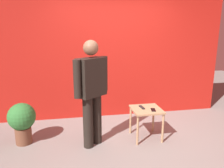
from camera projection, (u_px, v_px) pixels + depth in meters
name	position (u px, v px, depth m)	size (l,w,h in m)	color
ground_plane	(132.00, 152.00, 3.35)	(12.00, 12.00, 0.00)	gray
back_wall_red	(113.00, 38.00, 4.47)	(4.74, 0.12, 3.31)	#B31C15
standing_person	(92.00, 89.00, 3.35)	(0.59, 0.49, 1.68)	black
side_table	(146.00, 113.00, 3.69)	(0.49, 0.49, 0.53)	tan
cell_phone	(153.00, 110.00, 3.61)	(0.07, 0.14, 0.01)	black
tv_remote	(142.00, 107.00, 3.71)	(0.04, 0.17, 0.02)	black
potted_plant	(22.00, 120.00, 3.52)	(0.44, 0.44, 0.69)	brown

